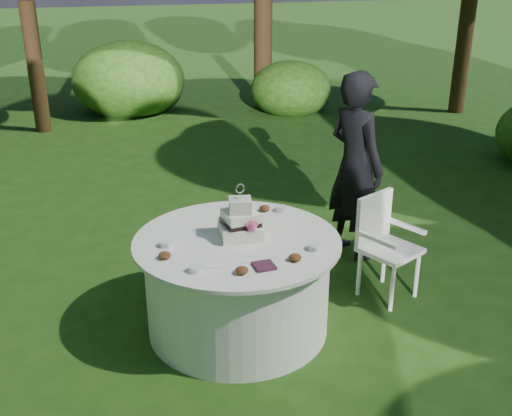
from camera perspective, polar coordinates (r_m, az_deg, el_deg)
The scene contains 9 objects.
ground at distance 4.86m, azimuth -1.70°, elevation -11.21°, with size 80.00×80.00×0.00m, color #1C3D10.
napkins at distance 4.07m, azimuth 0.78°, elevation -5.53°, with size 0.14×0.14×0.02m, color #431C31.
feather_plume at distance 4.12m, azimuth -2.30°, elevation -5.25°, with size 0.48×0.07×0.01m, color white.
guest at distance 5.74m, azimuth 9.44°, elevation 3.94°, with size 0.66×0.43×1.80m, color black.
table at distance 4.65m, azimuth -1.76°, elevation -7.22°, with size 1.56×1.56×0.77m.
cake at distance 4.47m, azimuth -1.46°, elevation -1.39°, with size 0.35×0.35×0.42m.
chair at distance 5.19m, azimuth 12.02°, elevation -2.85°, with size 0.56×0.56×0.89m.
votives at distance 4.41m, azimuth -1.35°, elevation -3.10°, with size 1.13×0.90×0.04m.
petal_cups at distance 4.32m, azimuth -1.30°, elevation -3.60°, with size 1.05×1.06×0.05m.
Camera 1 is at (-1.20, -3.87, 2.68)m, focal length 42.00 mm.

